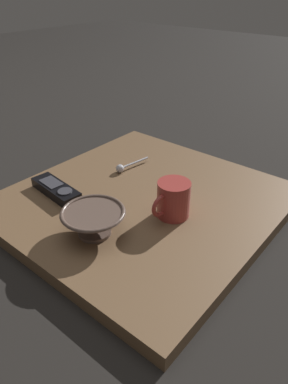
{
  "coord_description": "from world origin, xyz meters",
  "views": [
    {
      "loc": [
        -0.47,
        0.56,
        0.5
      ],
      "look_at": [
        -0.01,
        0.01,
        0.05
      ],
      "focal_mm": 33.12,
      "sensor_mm": 36.0,
      "label": 1
    }
  ],
  "objects_px": {
    "coffee_mug": "(173,199)",
    "tv_remote_near": "(56,189)",
    "teaspoon": "(123,167)",
    "cereal_bowl": "(94,221)"
  },
  "relations": [
    {
      "from": "coffee_mug",
      "to": "tv_remote_near",
      "type": "bearing_deg",
      "value": 21.86
    },
    {
      "from": "coffee_mug",
      "to": "teaspoon",
      "type": "xyz_separation_m",
      "value": [
        0.23,
        -0.08,
        -0.03
      ]
    },
    {
      "from": "coffee_mug",
      "to": "teaspoon",
      "type": "height_order",
      "value": "coffee_mug"
    },
    {
      "from": "coffee_mug",
      "to": "teaspoon",
      "type": "relative_size",
      "value": 0.93
    },
    {
      "from": "cereal_bowl",
      "to": "coffee_mug",
      "type": "xyz_separation_m",
      "value": [
        -0.09,
        -0.16,
        0.01
      ]
    },
    {
      "from": "cereal_bowl",
      "to": "tv_remote_near",
      "type": "distance_m",
      "value": 0.2
    },
    {
      "from": "teaspoon",
      "to": "tv_remote_near",
      "type": "distance_m",
      "value": 0.2
    },
    {
      "from": "tv_remote_near",
      "to": "teaspoon",
      "type": "bearing_deg",
      "value": -103.44
    },
    {
      "from": "cereal_bowl",
      "to": "tv_remote_near",
      "type": "relative_size",
      "value": 0.87
    },
    {
      "from": "tv_remote_near",
      "to": "cereal_bowl",
      "type": "bearing_deg",
      "value": 165.57
    }
  ]
}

